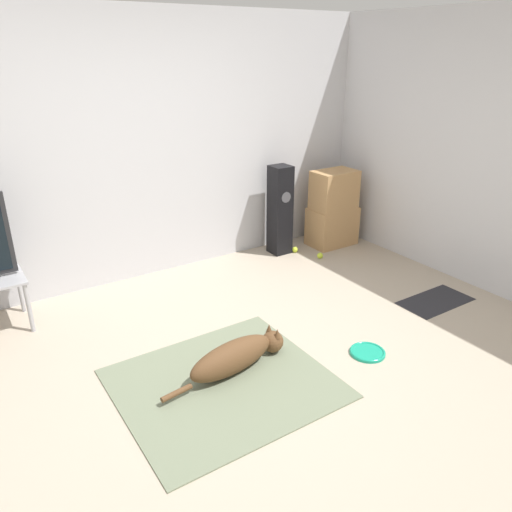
# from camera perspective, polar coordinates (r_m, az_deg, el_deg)

# --- Properties ---
(ground_plane) EXTENTS (12.00, 12.00, 0.00)m
(ground_plane) POSITION_cam_1_polar(r_m,az_deg,el_deg) (3.73, 0.56, -13.21)
(ground_plane) COLOR #B2A38E
(wall_back) EXTENTS (8.00, 0.06, 2.55)m
(wall_back) POSITION_cam_1_polar(r_m,az_deg,el_deg) (4.99, -13.23, 11.62)
(wall_back) COLOR silver
(wall_back) RESTS_ON ground_plane
(wall_right) EXTENTS (0.06, 8.00, 2.55)m
(wall_right) POSITION_cam_1_polar(r_m,az_deg,el_deg) (5.05, 26.37, 10.01)
(wall_right) COLOR silver
(wall_right) RESTS_ON ground_plane
(area_rug) EXTENTS (1.44, 1.30, 0.01)m
(area_rug) POSITION_cam_1_polar(r_m,az_deg,el_deg) (3.63, -3.69, -14.33)
(area_rug) COLOR slate
(area_rug) RESTS_ON ground_plane
(dog) EXTENTS (1.07, 0.30, 0.24)m
(dog) POSITION_cam_1_polar(r_m,az_deg,el_deg) (3.69, -2.21, -11.32)
(dog) COLOR brown
(dog) RESTS_ON area_rug
(frisbee) EXTENTS (0.27, 0.27, 0.03)m
(frisbee) POSITION_cam_1_polar(r_m,az_deg,el_deg) (4.02, 12.62, -10.67)
(frisbee) COLOR #199E7A
(frisbee) RESTS_ON ground_plane
(cardboard_box_lower) EXTENTS (0.55, 0.36, 0.45)m
(cardboard_box_lower) POSITION_cam_1_polar(r_m,az_deg,el_deg) (6.00, 8.68, 3.40)
(cardboard_box_lower) COLOR tan
(cardboard_box_lower) RESTS_ON ground_plane
(cardboard_box_upper) EXTENTS (0.50, 0.33, 0.44)m
(cardboard_box_upper) POSITION_cam_1_polar(r_m,az_deg,el_deg) (5.85, 8.93, 7.46)
(cardboard_box_upper) COLOR tan
(cardboard_box_upper) RESTS_ON cardboard_box_lower
(floor_speaker) EXTENTS (0.22, 0.22, 1.01)m
(floor_speaker) POSITION_cam_1_polar(r_m,az_deg,el_deg) (5.60, 2.76, 5.24)
(floor_speaker) COLOR black
(floor_speaker) RESTS_ON ground_plane
(tennis_ball_by_boxes) EXTENTS (0.07, 0.07, 0.07)m
(tennis_ball_by_boxes) POSITION_cam_1_polar(r_m,az_deg,el_deg) (5.63, 7.33, 0.04)
(tennis_ball_by_boxes) COLOR #C6E033
(tennis_ball_by_boxes) RESTS_ON ground_plane
(tennis_ball_near_speaker) EXTENTS (0.07, 0.07, 0.07)m
(tennis_ball_near_speaker) POSITION_cam_1_polar(r_m,az_deg,el_deg) (5.76, 4.47, 0.73)
(tennis_ball_near_speaker) COLOR #C6E033
(tennis_ball_near_speaker) RESTS_ON ground_plane
(door_mat) EXTENTS (0.70, 0.37, 0.01)m
(door_mat) POSITION_cam_1_polar(r_m,az_deg,el_deg) (4.96, 19.82, -4.85)
(door_mat) COLOR #28282D
(door_mat) RESTS_ON ground_plane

